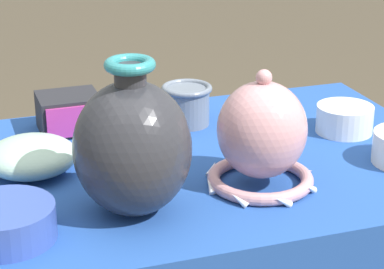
% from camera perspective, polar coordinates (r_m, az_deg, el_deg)
% --- Properties ---
extents(display_table, '(1.05, 0.66, 0.74)m').
position_cam_1_polar(display_table, '(1.40, -1.06, -5.67)').
color(display_table, olive).
rests_on(display_table, ground_plane).
extents(vase_tall_bulbous, '(0.18, 0.18, 0.25)m').
position_cam_1_polar(vase_tall_bulbous, '(1.15, -4.56, -0.94)').
color(vase_tall_bulbous, '#2D2D33').
rests_on(vase_tall_bulbous, display_table).
extents(vase_dome_bell, '(0.19, 0.19, 0.21)m').
position_cam_1_polar(vase_dome_bell, '(1.26, 5.33, -0.26)').
color(vase_dome_bell, '#D19399').
rests_on(vase_dome_bell, display_table).
extents(mosaic_tile_box, '(0.12, 0.11, 0.07)m').
position_cam_1_polar(mosaic_tile_box, '(1.53, -9.36, 1.64)').
color(mosaic_tile_box, '#232328').
rests_on(mosaic_tile_box, display_table).
extents(cup_wide_slate, '(0.10, 0.10, 0.08)m').
position_cam_1_polar(cup_wide_slate, '(1.54, -0.40, 2.39)').
color(cup_wide_slate, slate).
rests_on(cup_wide_slate, display_table).
extents(pot_squat_porcelain, '(0.11, 0.11, 0.06)m').
position_cam_1_polar(pot_squat_porcelain, '(1.53, 11.55, 1.17)').
color(pot_squat_porcelain, white).
rests_on(pot_squat_porcelain, display_table).
extents(bowl_shallow_celadon, '(0.16, 0.16, 0.06)m').
position_cam_1_polar(bowl_shallow_celadon, '(1.35, -12.14, -1.63)').
color(bowl_shallow_celadon, '#A8CCB7').
rests_on(bowl_shallow_celadon, display_table).
extents(pot_squat_cobalt, '(0.15, 0.15, 0.05)m').
position_cam_1_polar(pot_squat_cobalt, '(1.14, -14.02, -6.54)').
color(pot_squat_cobalt, '#3851A8').
rests_on(pot_squat_cobalt, display_table).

